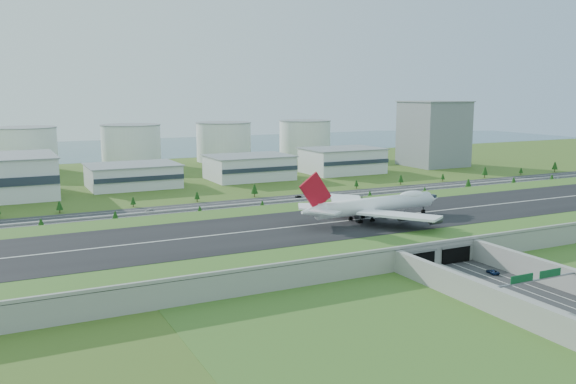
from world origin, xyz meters
name	(u,v)px	position (x,y,z in m)	size (l,w,h in m)	color
ground	(363,237)	(0.00, 0.00, 0.00)	(1200.00, 1200.00, 0.00)	#314F18
airfield_deck	(363,228)	(0.00, -0.09, 4.12)	(520.00, 100.00, 9.20)	gray
underpass_road	(547,296)	(0.00, -99.42, 3.43)	(38.80, 120.40, 8.00)	#28282B
sign_gantry_near	(536,281)	(0.00, -95.04, 6.95)	(38.70, 0.70, 9.80)	gray
north_expressway	(273,202)	(0.00, 95.00, 0.06)	(560.00, 36.00, 0.12)	#28282B
tree_row	(285,194)	(7.66, 94.88, 4.54)	(504.05, 48.68, 8.41)	#3D2819
hangar_mid_a	(133,176)	(-60.00, 190.00, 7.50)	(58.00, 42.00, 15.00)	silver
hangar_mid_b	(249,168)	(25.00, 190.00, 8.50)	(58.00, 42.00, 17.00)	silver
hangar_mid_c	(342,161)	(105.00, 190.00, 9.50)	(58.00, 42.00, 19.00)	silver
office_tower	(434,134)	(200.00, 195.00, 27.50)	(46.00, 46.00, 55.00)	slate
fuel_tank_a	(25,150)	(-120.00, 310.00, 17.50)	(50.00, 50.00, 35.00)	silver
fuel_tank_b	(131,146)	(-35.00, 310.00, 17.50)	(50.00, 50.00, 35.00)	silver
fuel_tank_c	(224,142)	(50.00, 310.00, 17.50)	(50.00, 50.00, 35.00)	silver
fuel_tank_d	(305,139)	(135.00, 310.00, 17.50)	(50.00, 50.00, 35.00)	silver
bay_water	(131,148)	(0.00, 480.00, 0.03)	(1200.00, 260.00, 0.06)	#335562
boeing_747	(374,205)	(3.92, -2.70, 14.66)	(76.42, 72.04, 23.61)	white
car_0	(490,298)	(-11.24, -87.94, 0.98)	(2.03, 5.06, 1.72)	#BBBCC0
car_2	(493,272)	(10.58, -67.05, 0.87)	(2.50, 5.42, 1.51)	#0E2047
car_5	(298,196)	(20.61, 102.71, 0.79)	(1.41, 4.05, 1.33)	black
car_6	(558,179)	(225.95, 85.50, 0.90)	(2.58, 5.59, 1.55)	silver
car_7	(150,210)	(-70.87, 100.29, 0.85)	(2.05, 5.03, 1.46)	silver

